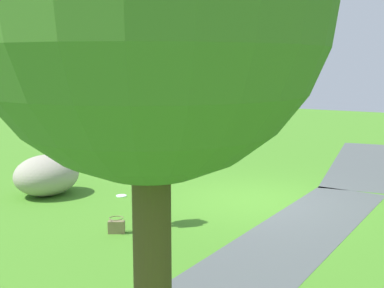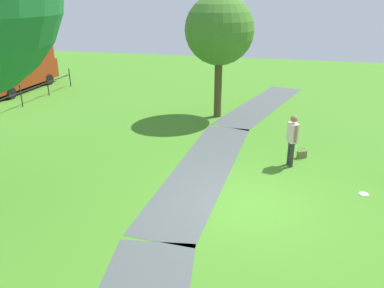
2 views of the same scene
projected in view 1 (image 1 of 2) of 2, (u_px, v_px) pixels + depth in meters
ground_plane at (255, 201)px, 11.70m from camera, size 48.00×48.00×0.00m
footpath_segment_near at (361, 162)px, 16.26m from camera, size 8.16×2.84×0.01m
footpath_segment_mid at (294, 236)px, 9.28m from camera, size 8.07×2.04×0.01m
young_tree_near_path at (149, 4)px, 3.81m from camera, size 2.85×2.85×5.12m
lawn_boulder at (47, 175)px, 12.12m from camera, size 1.85×1.66×1.00m
woman_with_handbag at (154, 179)px, 9.73m from camera, size 0.48×0.37×1.66m
man_near_boulder at (148, 129)px, 17.10m from camera, size 0.52×0.27×1.66m
handbag_on_grass at (116, 226)px, 9.43m from camera, size 0.37×0.37×0.31m
backpack_by_boulder at (54, 176)px, 13.35m from camera, size 0.28×0.27×0.40m
frisbee_on_grass at (121, 196)px, 12.09m from camera, size 0.26×0.26×0.02m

